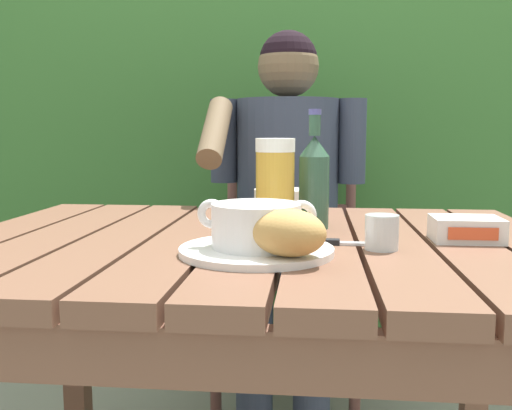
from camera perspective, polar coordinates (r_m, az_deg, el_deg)
name	(u,v)px	position (r m, az deg, el deg)	size (l,w,h in m)	color
dining_table	(253,286)	(1.14, -0.27, -8.00)	(1.18, 0.89, 0.73)	brown
hedge_backdrop	(297,33)	(2.64, 4.12, 16.61)	(2.97, 0.92, 2.92)	#36682E
chair_near_diner	(289,259)	(2.03, 3.28, -5.41)	(0.48, 0.43, 1.01)	brown
person_eating	(286,198)	(1.79, 2.97, 0.70)	(0.48, 0.47, 1.25)	#333C4F
serving_plate	(256,250)	(0.97, 0.04, -4.53)	(0.26, 0.26, 0.01)	white
soup_bowl	(256,224)	(0.96, 0.04, -1.91)	(0.20, 0.15, 0.08)	white
bread_roll	(288,233)	(0.89, 3.20, -2.75)	(0.15, 0.14, 0.07)	tan
beer_glass	(275,185)	(1.17, 1.90, 2.00)	(0.08, 0.08, 0.19)	gold
beer_bottle	(314,180)	(1.22, 5.78, 2.49)	(0.06, 0.06, 0.25)	#30523C
water_glass_small	(382,232)	(1.02, 12.37, -2.65)	(0.06, 0.06, 0.06)	silver
butter_tub	(466,229)	(1.15, 20.14, -2.28)	(0.13, 0.10, 0.05)	white
table_knife	(338,243)	(1.06, 8.16, -3.71)	(0.15, 0.03, 0.01)	silver
diner_bowl	(280,201)	(1.46, 2.44, 0.43)	(0.13, 0.13, 0.06)	white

